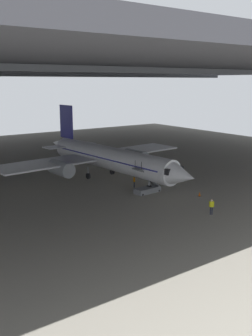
{
  "coord_description": "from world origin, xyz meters",
  "views": [
    {
      "loc": [
        -30.38,
        -48.09,
        14.33
      ],
      "look_at": [
        0.07,
        -5.17,
        2.41
      ],
      "focal_mm": 41.09,
      "sensor_mm": 36.0,
      "label": 1
    }
  ],
  "objects_px": {
    "boarding_stairs": "(147,187)",
    "traffic_cone_orange": "(200,194)",
    "crew_worker_by_stairs": "(134,181)",
    "airplane_main": "(107,158)",
    "crew_worker_near_nose": "(212,206)"
  },
  "relations": [
    {
      "from": "boarding_stairs",
      "to": "traffic_cone_orange",
      "type": "height_order",
      "value": "boarding_stairs"
    },
    {
      "from": "crew_worker_by_stairs",
      "to": "airplane_main",
      "type": "bearing_deg",
      "value": 94.02
    },
    {
      "from": "airplane_main",
      "to": "crew_worker_by_stairs",
      "type": "distance_m",
      "value": 6.56
    },
    {
      "from": "boarding_stairs",
      "to": "crew_worker_near_nose",
      "type": "xyz_separation_m",
      "value": [
        0.44,
        -10.79,
        0.3
      ]
    },
    {
      "from": "traffic_cone_orange",
      "to": "boarding_stairs",
      "type": "bearing_deg",
      "value": 130.9
    },
    {
      "from": "boarding_stairs",
      "to": "crew_worker_by_stairs",
      "type": "distance_m",
      "value": 3.07
    },
    {
      "from": "crew_worker_near_nose",
      "to": "traffic_cone_orange",
      "type": "relative_size",
      "value": 2.93
    },
    {
      "from": "crew_worker_near_nose",
      "to": "traffic_cone_orange",
      "type": "bearing_deg",
      "value": 54.51
    },
    {
      "from": "crew_worker_by_stairs",
      "to": "traffic_cone_orange",
      "type": "relative_size",
      "value": 2.67
    },
    {
      "from": "boarding_stairs",
      "to": "crew_worker_near_nose",
      "type": "relative_size",
      "value": 2.53
    },
    {
      "from": "airplane_main",
      "to": "boarding_stairs",
      "type": "distance_m",
      "value": 9.51
    },
    {
      "from": "airplane_main",
      "to": "crew_worker_near_nose",
      "type": "bearing_deg",
      "value": -87.99
    },
    {
      "from": "airplane_main",
      "to": "crew_worker_by_stairs",
      "type": "bearing_deg",
      "value": -85.98
    },
    {
      "from": "boarding_stairs",
      "to": "traffic_cone_orange",
      "type": "bearing_deg",
      "value": -49.1
    },
    {
      "from": "airplane_main",
      "to": "traffic_cone_orange",
      "type": "bearing_deg",
      "value": -71.75
    }
  ]
}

